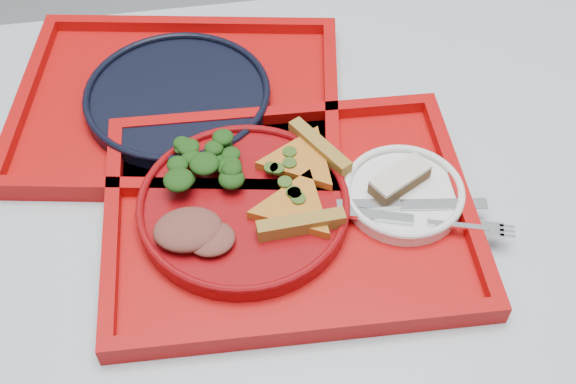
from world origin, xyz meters
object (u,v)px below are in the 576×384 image
object	(u,v)px
tray_main	(289,216)
navy_plate	(178,98)
tray_far	(179,105)
dessert_bar	(400,179)
dinner_plate	(244,208)

from	to	relation	value
tray_main	navy_plate	world-z (taller)	navy_plate
tray_far	dessert_bar	distance (m)	0.34
tray_main	dinner_plate	distance (m)	0.06
tray_main	navy_plate	size ratio (longest dim) A/B	1.73
dinner_plate	tray_main	bearing A→B (deg)	-10.30
tray_main	tray_far	world-z (taller)	same
dinner_plate	dessert_bar	xyz separation A→B (m)	(0.20, 0.00, 0.02)
tray_far	navy_plate	distance (m)	0.01
dinner_plate	dessert_bar	world-z (taller)	dessert_bar
tray_main	tray_far	size ratio (longest dim) A/B	1.00
tray_far	navy_plate	bearing A→B (deg)	0.00
tray_main	dinner_plate	world-z (taller)	dinner_plate
tray_far	dessert_bar	world-z (taller)	dessert_bar
dinner_plate	dessert_bar	distance (m)	0.20
tray_main	dessert_bar	distance (m)	0.15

